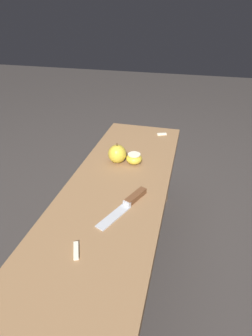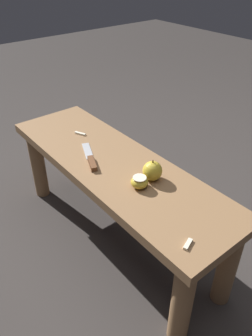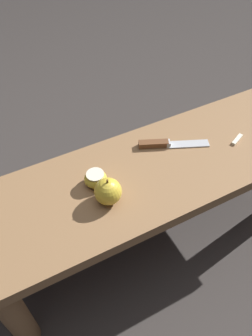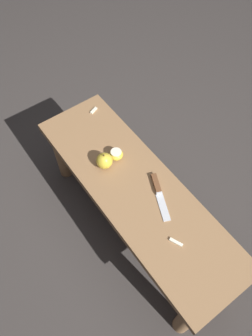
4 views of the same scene
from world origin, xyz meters
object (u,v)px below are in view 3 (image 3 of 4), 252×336
(apple_cut, at_px, (96,179))
(knife, at_px, (163,144))
(wooden_bench, at_px, (155,186))
(apple_whole, at_px, (108,191))

(apple_cut, bearing_deg, knife, -170.18)
(wooden_bench, bearing_deg, knife, -133.51)
(wooden_bench, relative_size, knife, 5.32)
(apple_whole, bearing_deg, apple_cut, -84.45)
(wooden_bench, distance_m, apple_whole, 0.23)
(apple_whole, relative_size, apple_cut, 1.30)
(apple_whole, bearing_deg, wooden_bench, -166.52)
(knife, xyz_separation_m, apple_whole, (0.25, 0.12, 0.03))
(apple_whole, bearing_deg, knife, -155.45)
(wooden_bench, xyz_separation_m, apple_cut, (0.19, -0.03, 0.11))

